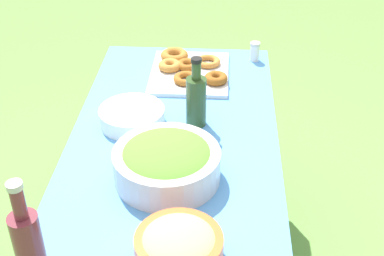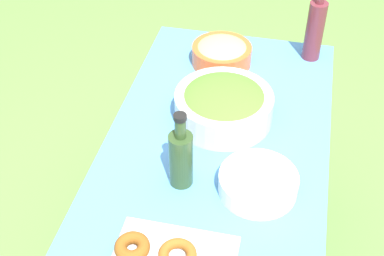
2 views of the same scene
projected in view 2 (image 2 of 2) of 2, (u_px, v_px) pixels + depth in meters
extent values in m
cube|color=#4C8CD1|center=(212.00, 161.00, 1.68)|extent=(1.47, 0.72, 0.02)
cube|color=#4C8CD1|center=(110.00, 170.00, 1.82)|extent=(1.47, 0.01, 0.22)
cube|color=#4C8CD1|center=(319.00, 205.00, 1.70)|extent=(1.47, 0.01, 0.22)
cube|color=#4C8CD1|center=(243.00, 64.00, 2.29)|extent=(0.01, 0.72, 0.22)
cylinder|color=#473828|center=(174.00, 110.00, 2.48)|extent=(0.05, 0.05, 0.75)
cylinder|color=#473828|center=(304.00, 128.00, 2.38)|extent=(0.05, 0.05, 0.75)
cylinder|color=silver|center=(224.00, 107.00, 1.78)|extent=(0.33, 0.33, 0.10)
ellipsoid|color=#51892D|center=(225.00, 99.00, 1.76)|extent=(0.29, 0.29, 0.07)
cylinder|color=#E05B28|center=(222.00, 55.00, 2.04)|extent=(0.23, 0.23, 0.07)
ellipsoid|color=tan|center=(222.00, 50.00, 2.02)|extent=(0.20, 0.20, 0.07)
torus|color=brown|center=(132.00, 247.00, 1.38)|extent=(0.13, 0.13, 0.03)
torus|color=#93561E|center=(178.00, 255.00, 1.37)|extent=(0.12, 0.12, 0.03)
cylinder|color=white|center=(257.00, 189.00, 1.57)|extent=(0.23, 0.23, 0.01)
cylinder|color=white|center=(258.00, 186.00, 1.56)|extent=(0.23, 0.23, 0.01)
cylinder|color=white|center=(258.00, 183.00, 1.55)|extent=(0.23, 0.23, 0.01)
cylinder|color=white|center=(258.00, 180.00, 1.54)|extent=(0.23, 0.23, 0.01)
cylinder|color=white|center=(259.00, 177.00, 1.54)|extent=(0.23, 0.23, 0.01)
cylinder|color=#2D4723|center=(181.00, 160.00, 1.54)|extent=(0.07, 0.07, 0.18)
cylinder|color=#2D4723|center=(180.00, 128.00, 1.46)|extent=(0.03, 0.03, 0.06)
cylinder|color=black|center=(180.00, 117.00, 1.43)|extent=(0.04, 0.04, 0.02)
cylinder|color=maroon|center=(315.00, 31.00, 2.02)|extent=(0.07, 0.07, 0.23)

